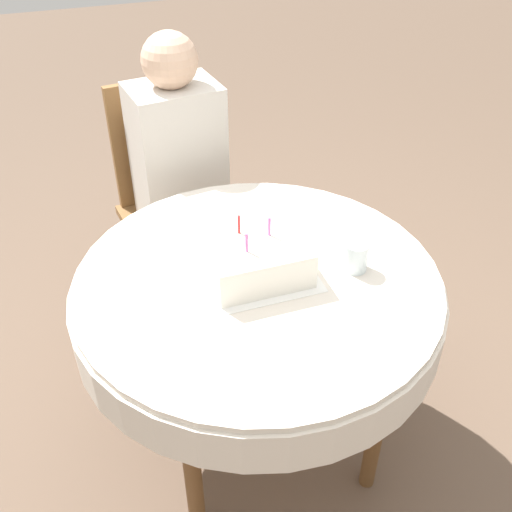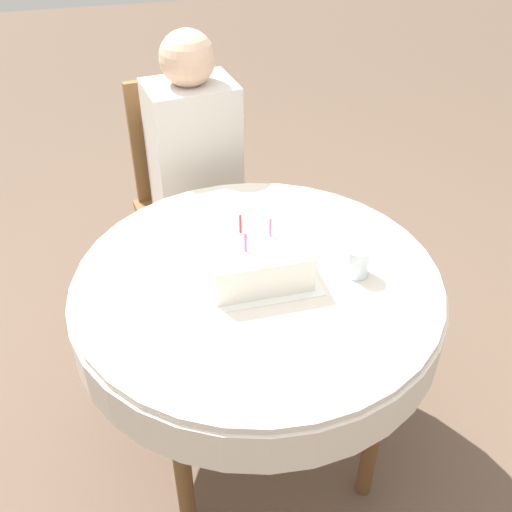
% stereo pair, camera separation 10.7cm
% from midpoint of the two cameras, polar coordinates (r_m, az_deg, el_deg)
% --- Properties ---
extents(ground_plane, '(12.00, 12.00, 0.00)m').
position_cam_midpoint_polar(ground_plane, '(2.26, 1.51, -16.80)').
color(ground_plane, brown).
extents(dining_table, '(1.07, 1.07, 0.75)m').
position_cam_midpoint_polar(dining_table, '(1.77, 1.84, -4.22)').
color(dining_table, silver).
rests_on(dining_table, ground_plane).
extents(chair, '(0.51, 0.51, 0.97)m').
position_cam_midpoint_polar(chair, '(2.55, -4.99, 5.99)').
color(chair, brown).
rests_on(chair, ground_plane).
extents(person, '(0.36, 0.37, 1.21)m').
position_cam_midpoint_polar(person, '(2.36, -4.47, 9.16)').
color(person, '#DBB293').
rests_on(person, ground_plane).
extents(napkin, '(0.33, 0.33, 0.00)m').
position_cam_midpoint_polar(napkin, '(1.74, 1.53, -1.24)').
color(napkin, white).
rests_on(napkin, dining_table).
extents(birthday_cake, '(0.28, 0.28, 0.17)m').
position_cam_midpoint_polar(birthday_cake, '(1.71, 1.56, 0.21)').
color(birthday_cake, white).
rests_on(birthday_cake, dining_table).
extents(drinking_glass, '(0.07, 0.07, 0.09)m').
position_cam_midpoint_polar(drinking_glass, '(1.73, 11.37, -0.54)').
color(drinking_glass, silver).
rests_on(drinking_glass, dining_table).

